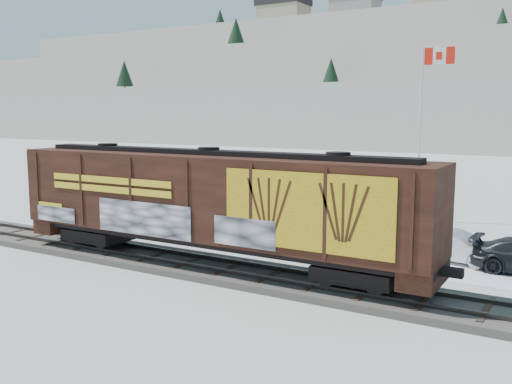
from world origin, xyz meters
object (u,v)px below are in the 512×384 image
Objects in this scene: car_silver at (280,223)px; flagpole at (421,159)px; car_white at (455,246)px; hopper_railcar at (209,200)px.

flagpole is at bearing -19.00° from car_silver.
car_silver is 9.14m from car_white.
car_white is (8.62, 6.76, -2.32)m from hopper_railcar.
car_silver is at bearing 99.09° from car_white.
hopper_railcar reaches higher than car_silver.
flagpole is 2.52× the size of car_white.
flagpole reaches higher than hopper_railcar.
car_white is (9.13, -0.46, -0.08)m from car_silver.
hopper_railcar is at bearing 140.06° from car_white.
hopper_railcar reaches higher than car_white.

